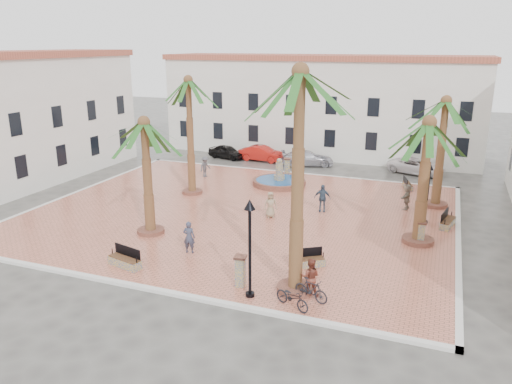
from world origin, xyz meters
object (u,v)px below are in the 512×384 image
Objects in this scene: bench_se at (307,261)px; litter_bin at (296,261)px; lamppost_e at (429,183)px; bicycle_b at (311,290)px; bench_ne at (407,185)px; bicycle_a at (292,298)px; fountain at (279,181)px; palm_sw at (145,137)px; palm_nw at (189,92)px; bench_e at (447,222)px; bench_s at (125,261)px; pedestrian_fountain_a at (270,205)px; lamppost_s at (250,232)px; palm_e at (428,139)px; palm_ne at (445,114)px; bollard_se at (240,271)px; palm_s at (300,96)px; pedestrian_north at (205,167)px; car_red at (262,154)px; bollard_e at (421,233)px; car_silver at (307,158)px; pedestrian_fountain_b at (322,198)px; cyclist_a at (189,237)px; car_black at (227,152)px; cyclist_b at (310,277)px; bollard_n at (287,167)px; pedestrian_east at (407,197)px; car_white at (416,166)px.

bench_se is 2.24× the size of litter_bin.
bicycle_b is (-3.97, -11.63, -1.99)m from lamppost_e.
bench_ne is 0.95× the size of bicycle_a.
fountain is 13.81m from palm_sw.
palm_nw is 18.67m from bench_e.
bench_s is 1.19× the size of bicycle_b.
bench_ne is (-2.91, 7.53, -0.03)m from bench_e.
bench_s is 1.18× the size of pedestrian_fountain_a.
fountain is 18.54m from bicycle_a.
lamppost_s reaches higher than bicycle_b.
palm_nw is at bearing 166.34° from palm_e.
bench_s is at bearing -131.85° from palm_ne.
palm_nw reaches higher than bollard_se.
bicycle_a is at bearing -95.82° from pedestrian_fountain_a.
palm_s is at bearing 38.53° from bicycle_a.
bicycle_a is at bearing -27.28° from palm_sw.
bench_ne is 2.21× the size of litter_bin.
pedestrian_north is 0.39× the size of car_red.
bench_s is at bearing 175.04° from lamppost_s.
pedestrian_north is at bearing 153.73° from bollard_e.
bench_s is 10.20m from pedestrian_fountain_a.
bench_e is 0.43× the size of lamppost_s.
lamppost_s is at bearing -156.77° from car_red.
bicycle_b is at bearing 157.01° from bench_ne.
car_silver is (-10.53, 15.65, -5.18)m from palm_e.
pedestrian_fountain_b is at bearing 72.90° from bench_s.
cyclist_a is at bearing -131.35° from pedestrian_fountain_b.
car_silver is at bearing 96.49° from pedestrian_fountain_b.
palm_nw reaches higher than bench_e.
car_black is at bearing 136.04° from fountain.
car_silver is at bearing 71.87° from bench_se.
bollard_e is at bearing 48.06° from bollard_se.
pedestrian_fountain_a is at bearing 126.62° from bench_ne.
cyclist_b reaches higher than bench_s.
cyclist_b is (9.13, 0.45, 0.57)m from bench_s.
bollard_n is 4.88m from car_silver.
bollard_se is (8.83, -12.03, -6.44)m from palm_nw.
palm_sw is at bearing 159.02° from palm_s.
palm_nw reaches higher than cyclist_b.
palm_s is at bearing -7.86° from pedestrian_east.
pedestrian_fountain_a is at bearing 42.00° from palm_sw.
bollard_n is 6.63m from pedestrian_north.
lamppost_e is at bearing 62.01° from lamppost_s.
car_silver is at bearing 99.79° from lamppost_s.
pedestrian_east reaches higher than car_white.
lamppost_s is at bearing -44.15° from bollard_se.
pedestrian_north is at bearing 108.18° from pedestrian_fountain_a.
palm_e reaches higher than car_black.
cyclist_b is at bearing -168.20° from car_white.
lamppost_e is (10.91, -4.91, 2.20)m from fountain.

